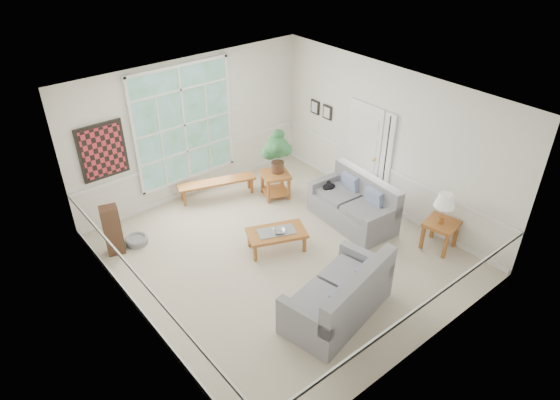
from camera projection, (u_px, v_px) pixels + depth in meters
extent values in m
cube|color=#BDB29B|center=(283.00, 254.00, 9.31)|extent=(5.50, 6.00, 0.01)
cube|color=white|center=(283.00, 101.00, 7.70)|extent=(5.50, 6.00, 0.02)
cube|color=silver|center=(192.00, 128.00, 10.47)|extent=(5.50, 0.02, 3.00)
cube|color=silver|center=(428.00, 275.00, 6.54)|extent=(5.50, 0.02, 3.00)
cube|color=silver|center=(133.00, 247.00, 7.03)|extent=(0.02, 6.00, 3.00)
cube|color=silver|center=(389.00, 140.00, 9.97)|extent=(0.02, 6.00, 3.00)
cube|color=white|center=(184.00, 125.00, 10.25)|extent=(2.30, 0.08, 2.40)
cube|color=white|center=(363.00, 151.00, 10.58)|extent=(0.08, 0.90, 2.10)
cube|color=white|center=(387.00, 157.00, 10.12)|extent=(0.08, 0.26, 1.90)
cube|color=maroon|center=(103.00, 151.00, 9.34)|extent=(0.90, 0.06, 1.10)
cube|color=black|center=(327.00, 112.00, 11.07)|extent=(0.04, 0.26, 0.32)
cube|color=black|center=(315.00, 107.00, 11.33)|extent=(0.04, 0.26, 0.32)
cube|color=gray|center=(353.00, 202.00, 9.94)|extent=(1.05, 1.84, 0.96)
cube|color=gray|center=(337.00, 289.00, 7.75)|extent=(2.02, 1.32, 1.01)
cube|color=#985623|center=(277.00, 240.00, 9.32)|extent=(1.22, 0.96, 0.40)
imported|color=#9C9CA1|center=(279.00, 231.00, 9.17)|extent=(0.38, 0.38, 0.07)
cube|color=#985623|center=(217.00, 189.00, 10.90)|extent=(1.71, 0.86, 0.39)
cube|color=#985623|center=(275.00, 185.00, 10.88)|extent=(0.74, 0.74, 0.57)
cube|color=#985623|center=(439.00, 235.00, 9.32)|extent=(0.66, 0.66, 0.57)
cylinder|color=gray|center=(137.00, 240.00, 9.55)|extent=(0.49, 0.49, 0.13)
cube|color=#43291A|center=(112.00, 230.00, 9.09)|extent=(0.37, 0.32, 1.00)
ellipsoid|color=black|center=(329.00, 187.00, 10.28)|extent=(0.31, 0.22, 0.14)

